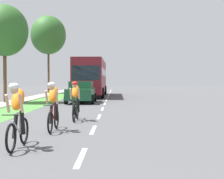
% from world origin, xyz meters
% --- Properties ---
extents(ground_plane, '(120.00, 120.00, 0.00)m').
position_xyz_m(ground_plane, '(0.00, 20.00, 0.00)').
color(ground_plane, '#4C4C4F').
extents(grass_verge, '(2.18, 70.00, 0.01)m').
position_xyz_m(grass_verge, '(-4.75, 20.00, 0.00)').
color(grass_verge, '#478438').
rests_on(grass_verge, ground_plane).
extents(sidewalk_concrete, '(1.59, 70.00, 0.10)m').
position_xyz_m(sidewalk_concrete, '(-6.63, 20.00, 0.00)').
color(sidewalk_concrete, '#9E998E').
rests_on(sidewalk_concrete, ground_plane).
extents(lane_markings_center, '(0.12, 54.07, 0.01)m').
position_xyz_m(lane_markings_center, '(0.00, 24.00, 0.00)').
color(lane_markings_center, white).
rests_on(lane_markings_center, ground_plane).
extents(cyclist_lead, '(0.42, 1.72, 1.58)m').
position_xyz_m(cyclist_lead, '(-1.62, 6.19, 0.81)').
color(cyclist_lead, black).
rests_on(cyclist_lead, ground_plane).
extents(cyclist_trailing, '(0.42, 1.72, 1.58)m').
position_xyz_m(cyclist_trailing, '(-1.27, 8.81, 0.81)').
color(cyclist_trailing, black).
rests_on(cyclist_trailing, ground_plane).
extents(cyclist_distant, '(0.42, 1.72, 1.58)m').
position_xyz_m(cyclist_distant, '(-0.88, 11.43, 0.81)').
color(cyclist_distant, black).
rests_on(cyclist_distant, ground_plane).
extents(sedan_dark_green, '(1.98, 4.30, 1.52)m').
position_xyz_m(sedan_dark_green, '(-1.71, 21.34, 0.77)').
color(sedan_dark_green, '#194C2D').
rests_on(sedan_dark_green, ground_plane).
extents(bus_maroon, '(2.78, 11.60, 3.48)m').
position_xyz_m(bus_maroon, '(-1.65, 30.03, 1.98)').
color(bus_maroon, maroon).
rests_on(bus_maroon, ground_plane).
extents(street_tree_near, '(3.28, 3.28, 6.90)m').
position_xyz_m(street_tree_near, '(-7.06, 21.10, 5.07)').
color(street_tree_near, brown).
rests_on(street_tree_near, ground_plane).
extents(street_tree_far, '(4.16, 4.16, 9.21)m').
position_xyz_m(street_tree_far, '(-7.25, 36.76, 6.91)').
color(street_tree_far, brown).
rests_on(street_tree_far, ground_plane).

